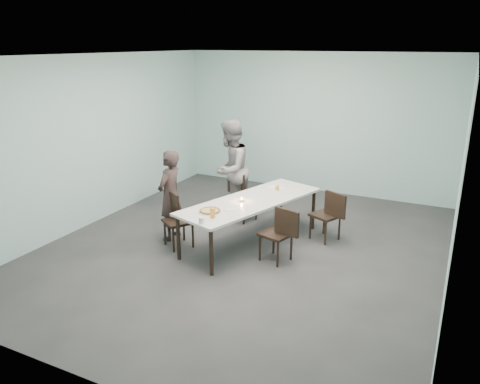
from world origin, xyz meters
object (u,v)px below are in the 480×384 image
at_px(diner_far, 230,170).
at_px(tealight, 242,200).
at_px(chair_far_left, 240,193).
at_px(side_plate, 231,209).
at_px(beer_glass, 213,213).
at_px(pizza, 210,211).
at_px(chair_near_right, 280,231).
at_px(diner_near, 170,195).
at_px(chair_far_right, 329,213).
at_px(chair_near_left, 176,216).
at_px(water_tumbler, 202,220).
at_px(amber_tumbler, 277,188).
at_px(table, 251,203).

relative_size(diner_far, tealight, 33.02).
bearing_deg(chair_far_left, side_plate, -51.38).
bearing_deg(beer_glass, pizza, 128.29).
xyz_separation_m(chair_near_right, diner_near, (-1.98, 0.04, 0.26)).
xyz_separation_m(chair_near_right, chair_far_right, (0.44, 1.09, 0.00)).
bearing_deg(chair_far_left, chair_near_left, -87.57).
distance_m(pizza, water_tumbler, 0.47).
bearing_deg(beer_glass, side_plate, 78.99).
relative_size(chair_far_left, tealight, 15.54).
bearing_deg(chair_far_right, chair_near_left, 55.39).
relative_size(diner_far, pizza, 5.44).
bearing_deg(water_tumbler, amber_tumbler, 78.51).
bearing_deg(pizza, side_plate, 44.04).
relative_size(chair_far_right, diner_near, 0.57).
relative_size(chair_near_right, beer_glass, 5.80).
height_order(chair_far_left, side_plate, chair_far_left).
bearing_deg(tealight, diner_far, 124.94).
distance_m(chair_near_right, diner_near, 1.99).
bearing_deg(chair_near_left, diner_near, 173.34).
distance_m(chair_far_left, water_tumbler, 2.23).
bearing_deg(side_plate, diner_near, 173.05).
distance_m(water_tumbler, amber_tumbler, 1.94).
xyz_separation_m(chair_near_left, diner_near, (-0.22, 0.18, 0.26)).
relative_size(table, tealight, 49.13).
bearing_deg(side_plate, pizza, -135.96).
relative_size(chair_near_left, tealight, 15.54).
height_order(diner_far, water_tumbler, diner_far).
bearing_deg(chair_far_right, tealight, 58.36).
bearing_deg(chair_near_right, tealight, -5.67).
distance_m(diner_far, pizza, 1.83).
bearing_deg(chair_near_right, diner_far, -26.28).
distance_m(chair_far_left, chair_near_right, 1.92).
bearing_deg(water_tumbler, pizza, 104.98).
distance_m(side_plate, amber_tumbler, 1.25).
bearing_deg(diner_near, table, 104.73).
bearing_deg(amber_tumbler, water_tumbler, -101.49).
height_order(pizza, beer_glass, beer_glass).
relative_size(chair_far_right, beer_glass, 5.80).
height_order(chair_near_left, side_plate, chair_near_left).
distance_m(diner_near, pizza, 1.04).
distance_m(diner_near, tealight, 1.22).
bearing_deg(tealight, chair_far_left, 117.05).
xyz_separation_m(chair_far_left, diner_far, (-0.22, 0.02, 0.42)).
distance_m(table, chair_near_left, 1.23).
distance_m(chair_far_left, side_plate, 1.61).
height_order(chair_near_left, chair_near_right, same).
bearing_deg(side_plate, table, 81.33).
height_order(chair_far_left, beer_glass, beer_glass).
relative_size(diner_near, pizza, 4.48).
relative_size(chair_far_right, amber_tumbler, 10.88).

